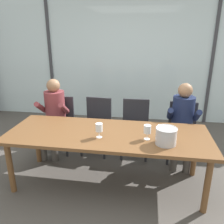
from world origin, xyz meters
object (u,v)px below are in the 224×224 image
(dining_table, at_px, (108,138))
(chair_right_of_center, at_px, (182,127))
(wine_glass_by_left_taster, at_px, (99,128))
(wine_glass_near_bucket, at_px, (147,130))
(chair_near_curtain, at_px, (60,119))
(chair_center, at_px, (135,123))
(ice_bucket_primary, at_px, (166,136))
(chair_left_of_center, at_px, (97,121))
(person_navy_polo, at_px, (183,119))
(person_maroon_top, at_px, (54,112))

(dining_table, height_order, chair_right_of_center, chair_right_of_center)
(dining_table, height_order, wine_glass_by_left_taster, wine_glass_by_left_taster)
(wine_glass_by_left_taster, distance_m, wine_glass_near_bucket, 0.56)
(chair_near_curtain, bearing_deg, chair_center, 1.14)
(chair_center, xyz_separation_m, wine_glass_near_bucket, (0.19, -0.99, 0.32))
(chair_right_of_center, xyz_separation_m, wine_glass_near_bucket, (-0.54, -0.95, 0.32))
(dining_table, bearing_deg, chair_center, 71.62)
(chair_center, relative_size, ice_bucket_primary, 3.73)
(ice_bucket_primary, distance_m, wine_glass_near_bucket, 0.22)
(dining_table, bearing_deg, wine_glass_near_bucket, -12.22)
(ice_bucket_primary, bearing_deg, dining_table, 164.54)
(chair_right_of_center, distance_m, wine_glass_near_bucket, 1.13)
(chair_right_of_center, distance_m, ice_bucket_primary, 1.13)
(chair_left_of_center, height_order, ice_bucket_primary, ice_bucket_primary)
(person_navy_polo, xyz_separation_m, ice_bucket_primary, (-0.31, -0.92, 0.13))
(chair_right_of_center, bearing_deg, person_maroon_top, -173.27)
(person_navy_polo, bearing_deg, wine_glass_near_bucket, -117.75)
(dining_table, xyz_separation_m, chair_right_of_center, (1.02, 0.84, -0.14))
(chair_center, bearing_deg, person_navy_polo, -12.90)
(chair_right_of_center, bearing_deg, person_navy_polo, -98.31)
(chair_left_of_center, xyz_separation_m, person_maroon_top, (-0.68, -0.15, 0.17))
(chair_left_of_center, relative_size, wine_glass_near_bucket, 5.08)
(chair_near_curtain, xyz_separation_m, person_navy_polo, (1.95, -0.12, 0.17))
(chair_center, height_order, person_maroon_top, person_maroon_top)
(person_navy_polo, bearing_deg, chair_near_curtain, -179.68)
(ice_bucket_primary, xyz_separation_m, wine_glass_by_left_taster, (-0.76, 0.05, 0.02))
(dining_table, distance_m, chair_left_of_center, 0.95)
(ice_bucket_primary, bearing_deg, person_maroon_top, 151.42)
(chair_center, height_order, wine_glass_by_left_taster, wine_glass_by_left_taster)
(chair_near_curtain, height_order, ice_bucket_primary, ice_bucket_primary)
(chair_left_of_center, relative_size, person_navy_polo, 0.73)
(chair_center, xyz_separation_m, person_maroon_top, (-1.30, -0.15, 0.17))
(wine_glass_by_left_taster, bearing_deg, chair_center, 70.12)
(wine_glass_near_bucket, bearing_deg, chair_center, 100.69)
(ice_bucket_primary, bearing_deg, chair_right_of_center, 72.17)
(dining_table, bearing_deg, chair_right_of_center, 39.59)
(chair_left_of_center, height_order, chair_center, same)
(person_maroon_top, height_order, wine_glass_by_left_taster, person_maroon_top)
(person_maroon_top, bearing_deg, ice_bucket_primary, -30.37)
(chair_center, distance_m, person_navy_polo, 0.74)
(person_maroon_top, bearing_deg, dining_table, -37.86)
(chair_right_of_center, distance_m, person_maroon_top, 2.03)
(person_maroon_top, bearing_deg, chair_center, 4.96)
(wine_glass_by_left_taster, bearing_deg, ice_bucket_primary, -3.77)
(chair_near_curtain, bearing_deg, wine_glass_near_bucket, -33.98)
(dining_table, relative_size, person_maroon_top, 2.06)
(chair_center, bearing_deg, chair_near_curtain, -179.12)
(chair_right_of_center, height_order, wine_glass_near_bucket, wine_glass_near_bucket)
(wine_glass_by_left_taster, bearing_deg, dining_table, 61.30)
(person_maroon_top, distance_m, wine_glass_by_left_taster, 1.28)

